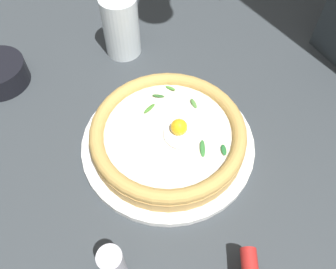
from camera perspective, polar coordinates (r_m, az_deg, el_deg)
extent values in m
cube|color=#33393E|center=(0.61, -3.06, -4.27)|extent=(2.40, 2.40, 0.03)
cylinder|color=white|center=(0.60, 0.00, -1.42)|extent=(0.30, 0.30, 0.01)
cylinder|color=tan|center=(0.59, 0.00, -0.47)|extent=(0.26, 0.26, 0.02)
torus|color=tan|center=(0.57, 0.00, 0.53)|extent=(0.26, 0.26, 0.02)
cylinder|color=#F6E7CB|center=(0.58, 0.00, 0.30)|extent=(0.22, 0.22, 0.00)
ellipsoid|color=white|center=(0.57, 2.51, 0.20)|extent=(0.07, 0.06, 0.01)
sphere|color=yellow|center=(0.56, 2.02, 0.87)|extent=(0.03, 0.03, 0.03)
ellipsoid|color=#4E9637|center=(0.63, 0.40, 7.68)|extent=(0.02, 0.02, 0.01)
ellipsoid|color=#487C36|center=(0.61, 4.28, 5.13)|extent=(0.01, 0.02, 0.01)
ellipsoid|color=#2A5E25|center=(0.62, -1.59, 6.40)|extent=(0.02, 0.01, 0.01)
ellipsoid|color=#317431|center=(0.55, 5.74, -2.29)|extent=(0.02, 0.03, 0.01)
ellipsoid|color=#437C2B|center=(0.60, -3.10, 4.33)|extent=(0.03, 0.02, 0.00)
ellipsoid|color=#23682F|center=(0.56, 9.21, -2.51)|extent=(0.02, 0.02, 0.01)
cylinder|color=silver|center=(0.73, -7.77, 17.31)|extent=(0.07, 0.07, 0.13)
cylinder|color=#B03235|center=(0.76, -7.43, 14.98)|extent=(0.07, 0.07, 0.05)
cylinder|color=silver|center=(0.48, -8.96, -20.73)|extent=(0.03, 0.03, 0.09)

